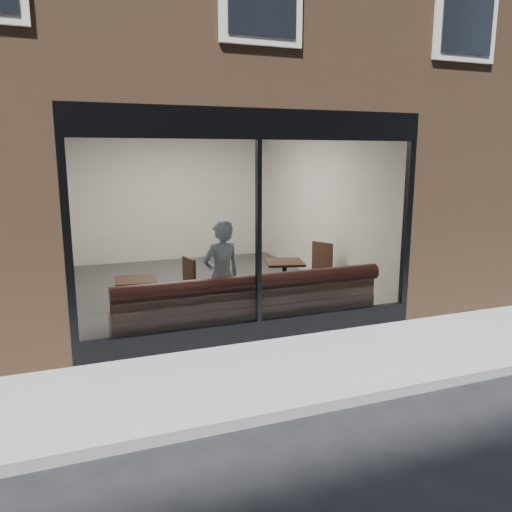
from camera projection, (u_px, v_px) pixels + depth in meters
name	position (u px, v px, depth m)	size (l,w,h in m)	color
ground	(328.00, 407.00, 5.25)	(120.00, 120.00, 0.00)	black
sidewalk_near	(289.00, 369.00, 6.16)	(40.00, 2.00, 0.01)	gray
kerb_near	(331.00, 404.00, 5.19)	(40.00, 0.10, 0.12)	gray
host_building_pier_left	(3.00, 201.00, 10.96)	(2.50, 12.00, 3.20)	brown
host_building_pier_right	(309.00, 192.00, 13.56)	(2.50, 12.00, 3.20)	brown
host_building_backfill	(152.00, 188.00, 15.01)	(5.00, 6.00, 3.20)	brown
cafe_floor	(205.00, 288.00, 9.83)	(6.00, 6.00, 0.00)	#2D2D30
cafe_ceiling	(201.00, 122.00, 9.19)	(6.00, 6.00, 0.00)	white
cafe_wall_back	(172.00, 196.00, 12.25)	(5.00, 5.00, 0.00)	silver
cafe_wall_left	(64.00, 214.00, 8.65)	(6.00, 6.00, 0.00)	silver
cafe_wall_right	(319.00, 204.00, 10.37)	(6.00, 6.00, 0.00)	silver
storefront_kick	(258.00, 330.00, 7.10)	(5.00, 0.10, 0.30)	black
storefront_header	(259.00, 124.00, 6.53)	(5.00, 0.10, 0.40)	black
storefront_mullion	(259.00, 233.00, 6.82)	(0.06, 0.10, 2.50)	black
storefront_glass	(259.00, 234.00, 6.79)	(4.80, 4.80, 0.00)	white
banquette	(249.00, 317.00, 7.45)	(4.00, 0.55, 0.45)	#361613
person	(222.00, 276.00, 7.37)	(0.61, 0.40, 1.68)	#8EA5BA
cafe_table_left	(136.00, 280.00, 7.54)	(0.61, 0.61, 0.04)	black
cafe_table_right	(285.00, 262.00, 8.78)	(0.64, 0.64, 0.04)	black
cafe_chair_left	(179.00, 302.00, 8.17)	(0.43, 0.43, 0.04)	black
cafe_chair_right	(316.00, 280.00, 9.58)	(0.47, 0.47, 0.05)	black
wall_poster	(67.00, 219.00, 8.33)	(0.02, 0.61, 0.81)	white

